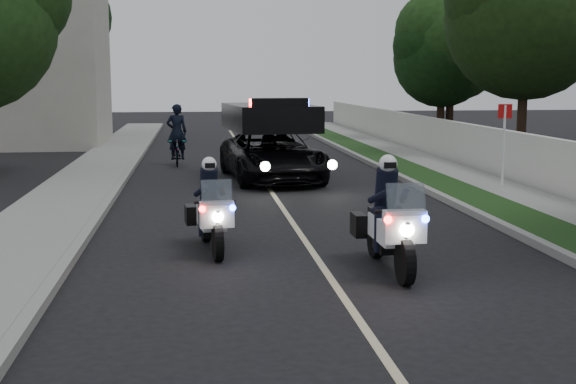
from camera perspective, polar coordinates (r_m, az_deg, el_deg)
ground at (r=9.98m, az=5.10°, el=-9.20°), size 120.00×120.00×0.00m
curb_right at (r=20.45m, az=10.52°, el=0.06°), size 0.20×60.00×0.15m
grass_verge at (r=20.67m, az=12.37°, el=0.11°), size 1.20×60.00×0.16m
sidewalk_right at (r=21.13m, az=15.70°, el=0.17°), size 1.40×60.00×0.16m
property_wall at (r=21.46m, az=18.24°, el=1.99°), size 0.22×60.00×1.50m
curb_left at (r=19.63m, az=-12.98°, el=-0.36°), size 0.20×60.00×0.15m
sidewalk_left at (r=19.77m, az=-16.15°, el=-0.41°), size 2.00×60.00×0.16m
building_far at (r=36.18m, az=-19.95°, el=8.76°), size 8.00×6.00×7.00m
lane_marking at (r=19.63m, az=-0.98°, el=-0.35°), size 0.12×50.00×0.01m
police_moto_left at (r=13.67m, az=-5.72°, el=-4.33°), size 0.89×2.01×1.66m
police_moto_right at (r=12.35m, az=7.48°, el=-5.76°), size 0.78×2.17×1.83m
police_suv at (r=22.84m, az=-1.19°, el=0.89°), size 3.06×5.65×2.63m
bicycle at (r=26.98m, az=-8.23°, el=1.98°), size 0.67×1.75×0.90m
cyclist at (r=26.98m, az=-8.23°, el=1.98°), size 0.74×0.53×1.93m
sign_post at (r=20.96m, az=15.61°, el=-0.11°), size 0.40×0.40×2.43m
tree_right_c at (r=30.65m, az=16.88°, el=2.48°), size 7.27×7.27×10.08m
tree_right_d at (r=37.41m, az=11.87°, el=3.69°), size 6.01×6.01×8.74m
tree_right_e at (r=37.13m, az=11.22°, el=3.67°), size 4.92×4.92×7.59m
tree_left_far at (r=41.22m, az=-17.39°, el=3.91°), size 7.63×7.63×9.76m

